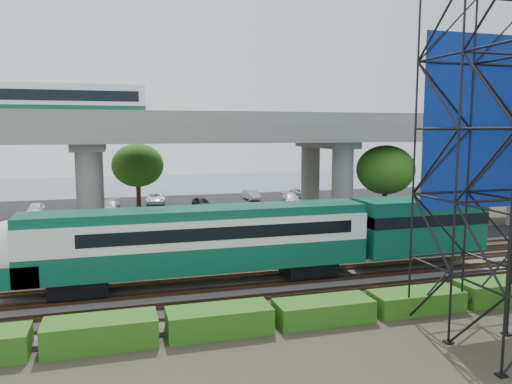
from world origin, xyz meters
name	(u,v)px	position (x,y,z in m)	size (l,w,h in m)	color
ground	(275,294)	(0.00, 0.00, 0.00)	(140.00, 140.00, 0.00)	#474233
ballast_bed	(264,282)	(0.00, 2.00, 0.10)	(90.00, 12.00, 0.20)	slate
service_road	(231,250)	(0.00, 10.50, 0.04)	(90.00, 5.00, 0.08)	black
parking_lot	(186,205)	(0.00, 34.00, 0.04)	(90.00, 18.00, 0.08)	black
harbor_water	(167,186)	(0.00, 56.00, 0.01)	(140.00, 40.00, 0.03)	#3F5168
rail_tracks	(264,279)	(0.00, 2.00, 0.28)	(90.00, 9.52, 0.16)	#472D1E
commuter_train	(237,237)	(-1.61, 2.00, 2.88)	(29.30, 3.06, 4.30)	black
overpass	(205,139)	(-0.86, 16.00, 8.21)	(80.00, 12.00, 12.40)	#9E9B93
hedge_strip	(324,310)	(1.01, -4.30, 0.56)	(34.60, 1.80, 1.20)	#2D6316
trees	(159,172)	(-4.67, 16.17, 5.57)	(40.94, 16.94, 7.69)	#382314
suv	(185,244)	(-3.48, 10.09, 0.77)	(2.31, 5.00, 1.39)	black
parked_cars	(193,199)	(0.84, 33.71, 0.72)	(34.31, 9.76, 1.31)	white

